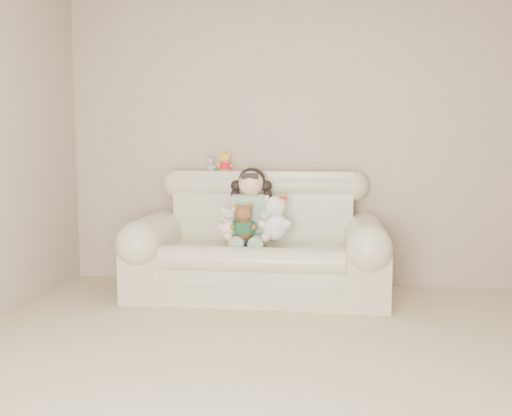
% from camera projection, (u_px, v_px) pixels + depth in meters
% --- Properties ---
extents(floor, '(5.00, 5.00, 0.00)m').
position_uv_depth(floor, '(301.00, 406.00, 2.80)').
color(floor, tan).
rests_on(floor, ground).
extents(wall_back, '(4.50, 0.00, 4.50)m').
position_uv_depth(wall_back, '(317.00, 140.00, 5.12)').
color(wall_back, tan).
rests_on(wall_back, ground).
extents(sofa, '(2.10, 0.95, 1.03)m').
position_uv_depth(sofa, '(258.00, 235.00, 4.77)').
color(sofa, beige).
rests_on(sofa, floor).
extents(seated_child, '(0.42, 0.50, 0.66)m').
position_uv_depth(seated_child, '(251.00, 206.00, 4.83)').
color(seated_child, '#31723C').
rests_on(seated_child, sofa).
extents(brown_teddy, '(0.22, 0.17, 0.33)m').
position_uv_depth(brown_teddy, '(244.00, 218.00, 4.64)').
color(brown_teddy, brown).
rests_on(brown_teddy, sofa).
extents(white_cat, '(0.29, 0.23, 0.42)m').
position_uv_depth(white_cat, '(275.00, 213.00, 4.63)').
color(white_cat, white).
rests_on(white_cat, sofa).
extents(cream_teddy, '(0.20, 0.15, 0.30)m').
position_uv_depth(cream_teddy, '(228.00, 220.00, 4.69)').
color(cream_teddy, white).
rests_on(cream_teddy, sofa).
extents(yellow_mini_bear, '(0.16, 0.13, 0.21)m').
position_uv_depth(yellow_mini_bear, '(226.00, 161.00, 5.09)').
color(yellow_mini_bear, yellow).
rests_on(yellow_mini_bear, sofa).
extents(grey_mini_plush, '(0.13, 0.11, 0.16)m').
position_uv_depth(grey_mini_plush, '(211.00, 163.00, 5.12)').
color(grey_mini_plush, '#ACADB3').
rests_on(grey_mini_plush, sofa).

